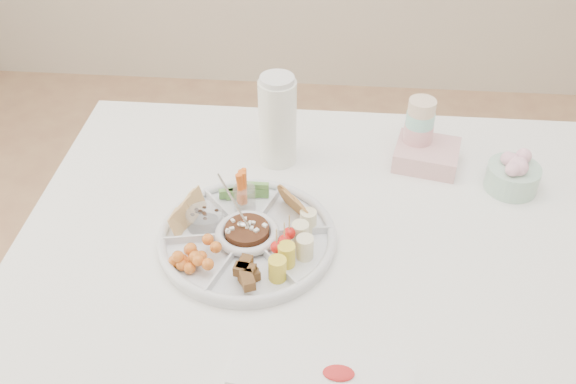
{
  "coord_description": "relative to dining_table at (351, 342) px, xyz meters",
  "views": [
    {
      "loc": [
        -0.07,
        -1.05,
        1.73
      ],
      "look_at": [
        -0.17,
        0.05,
        0.83
      ],
      "focal_mm": 40.0,
      "sensor_mm": 36.0,
      "label": 1
    }
  ],
  "objects": [
    {
      "name": "carrot_cucumber",
      "position": [
        -0.27,
        0.08,
        0.44
      ],
      "size": [
        0.11,
        0.11,
        0.09
      ],
      "primitive_type": null,
      "rotation": [
        0.0,
        0.0,
        0.18
      ],
      "color": "orange",
      "rests_on": "party_tray"
    },
    {
      "name": "cherries",
      "position": [
        -0.35,
        -0.13,
        0.42
      ],
      "size": [
        0.13,
        0.13,
        0.04
      ],
      "primitive_type": null,
      "rotation": [
        0.0,
        0.0,
        0.18
      ],
      "color": "#C8660D",
      "rests_on": "party_tray"
    },
    {
      "name": "bean_dip",
      "position": [
        -0.25,
        -0.05,
        0.41
      ],
      "size": [
        0.11,
        0.11,
        0.04
      ],
      "primitive_type": "cylinder",
      "rotation": [
        0.0,
        0.0,
        0.18
      ],
      "color": "#3D200B",
      "rests_on": "party_tray"
    },
    {
      "name": "flower_bowl",
      "position": [
        0.36,
        0.2,
        0.43
      ],
      "size": [
        0.14,
        0.14,
        0.09
      ],
      "primitive_type": "cylinder",
      "rotation": [
        0.0,
        0.0,
        -0.17
      ],
      "color": "#9FC4B2",
      "rests_on": "dining_table"
    },
    {
      "name": "party_tray",
      "position": [
        -0.25,
        -0.05,
        0.4
      ],
      "size": [
        0.44,
        0.44,
        0.04
      ],
      "primitive_type": "cylinder",
      "rotation": [
        0.0,
        0.0,
        0.18
      ],
      "color": "silver",
      "rests_on": "dining_table"
    },
    {
      "name": "cup_stack",
      "position": [
        0.14,
        0.31,
        0.48
      ],
      "size": [
        0.08,
        0.08,
        0.2
      ],
      "primitive_type": "cylinder",
      "rotation": [
        0.0,
        0.0,
        -0.05
      ],
      "color": "silver",
      "rests_on": "dining_table"
    },
    {
      "name": "thermos",
      "position": [
        -0.21,
        0.26,
        0.5
      ],
      "size": [
        0.11,
        0.11,
        0.24
      ],
      "primitive_type": "cylinder",
      "rotation": [
        0.0,
        0.0,
        0.24
      ],
      "color": "white",
      "rests_on": "dining_table"
    },
    {
      "name": "dining_table",
      "position": [
        0.0,
        0.0,
        0.0
      ],
      "size": [
        1.52,
        1.02,
        0.76
      ],
      "primitive_type": "cube",
      "color": "white",
      "rests_on": "floor"
    },
    {
      "name": "tortillas",
      "position": [
        -0.15,
        0.04,
        0.42
      ],
      "size": [
        0.11,
        0.11,
        0.06
      ],
      "primitive_type": null,
      "rotation": [
        0.0,
        0.0,
        0.18
      ],
      "color": "#AB6227",
      "rests_on": "party_tray"
    },
    {
      "name": "granola_chunks",
      "position": [
        -0.22,
        -0.18,
        0.42
      ],
      "size": [
        0.13,
        0.13,
        0.05
      ],
      "primitive_type": null,
      "rotation": [
        0.0,
        0.0,
        0.18
      ],
      "color": "brown",
      "rests_on": "party_tray"
    },
    {
      "name": "placemat",
      "position": [
        -0.07,
        -0.37,
        0.38
      ],
      "size": [
        0.34,
        0.15,
        0.01
      ],
      "primitive_type": "cube",
      "rotation": [
        0.0,
        0.0,
        -0.13
      ],
      "color": "white",
      "rests_on": "dining_table"
    },
    {
      "name": "napkin_stack",
      "position": [
        0.16,
        0.28,
        0.4
      ],
      "size": [
        0.18,
        0.16,
        0.05
      ],
      "primitive_type": "cube",
      "rotation": [
        0.0,
        0.0,
        -0.21
      ],
      "color": "beige",
      "rests_on": "dining_table"
    },
    {
      "name": "banana_tomato",
      "position": [
        -0.13,
        -0.09,
        0.44
      ],
      "size": [
        0.14,
        0.14,
        0.1
      ],
      "primitive_type": null,
      "rotation": [
        0.0,
        0.0,
        0.18
      ],
      "color": "#F1CD5C",
      "rests_on": "party_tray"
    },
    {
      "name": "pita_raisins",
      "position": [
        -0.37,
        -0.01,
        0.42
      ],
      "size": [
        0.13,
        0.13,
        0.06
      ],
      "primitive_type": null,
      "rotation": [
        0.0,
        0.0,
        0.18
      ],
      "color": "tan",
      "rests_on": "party_tray"
    }
  ]
}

